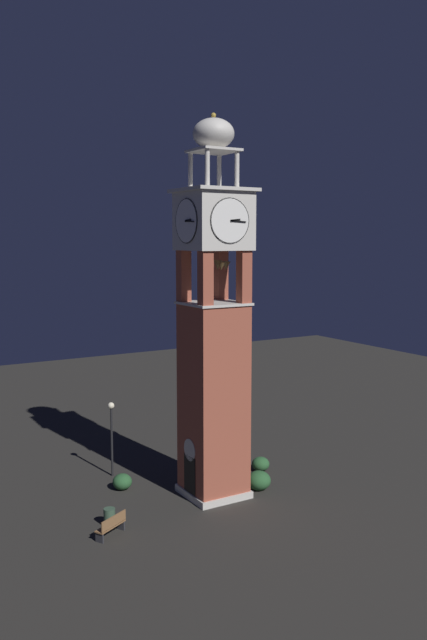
{
  "coord_description": "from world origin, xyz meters",
  "views": [
    {
      "loc": [
        26.86,
        -15.97,
        12.78
      ],
      "look_at": [
        0.0,
        0.0,
        8.89
      ],
      "focal_mm": 36.22,
      "sensor_mm": 36.0,
      "label": 1
    }
  ],
  "objects_px": {
    "lamp_post": "(111,425)",
    "trash_bin": "(109,517)",
    "clock_tower": "(213,340)",
    "park_bench": "(112,526)"
  },
  "relations": [
    {
      "from": "lamp_post",
      "to": "trash_bin",
      "type": "xyz_separation_m",
      "value": [
        5.74,
        -2.44,
        -2.42
      ]
    },
    {
      "from": "lamp_post",
      "to": "trash_bin",
      "type": "distance_m",
      "value": 6.69
    },
    {
      "from": "clock_tower",
      "to": "lamp_post",
      "type": "height_order",
      "value": "clock_tower"
    },
    {
      "from": "lamp_post",
      "to": "trash_bin",
      "type": "height_order",
      "value": "lamp_post"
    },
    {
      "from": "park_bench",
      "to": "trash_bin",
      "type": "bearing_deg",
      "value": 163.25
    },
    {
      "from": "clock_tower",
      "to": "trash_bin",
      "type": "relative_size",
      "value": 23.39
    },
    {
      "from": "clock_tower",
      "to": "lamp_post",
      "type": "bearing_deg",
      "value": -145.85
    },
    {
      "from": "clock_tower",
      "to": "trash_bin",
      "type": "xyz_separation_m",
      "value": [
        0.7,
        -5.86,
        -7.49
      ]
    },
    {
      "from": "trash_bin",
      "to": "clock_tower",
      "type": "bearing_deg",
      "value": 96.82
    },
    {
      "from": "lamp_post",
      "to": "clock_tower",
      "type": "bearing_deg",
      "value": 34.15
    }
  ]
}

